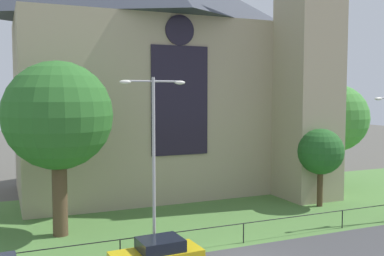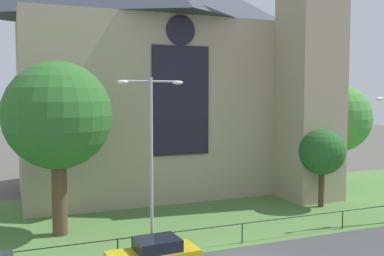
# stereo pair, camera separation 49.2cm
# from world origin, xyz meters

# --- Properties ---
(ground) EXTENTS (160.00, 160.00, 0.00)m
(ground) POSITION_xyz_m (0.00, 10.00, 0.00)
(ground) COLOR #56544C
(grass_verge) EXTENTS (120.00, 20.00, 0.01)m
(grass_verge) POSITION_xyz_m (0.00, 8.00, 0.00)
(grass_verge) COLOR #517F3D
(grass_verge) RESTS_ON ground
(church_building) EXTENTS (23.20, 16.20, 26.00)m
(church_building) POSITION_xyz_m (1.99, 17.39, 10.27)
(church_building) COLOR tan
(church_building) RESTS_ON ground
(iron_railing) EXTENTS (27.73, 0.07, 1.13)m
(iron_railing) POSITION_xyz_m (1.22, 2.50, 0.96)
(iron_railing) COLOR black
(iron_railing) RESTS_ON ground
(tree_right_far) EXTENTS (5.98, 5.98, 9.05)m
(tree_right_far) POSITION_xyz_m (16.40, 12.93, 6.04)
(tree_right_far) COLOR #423021
(tree_right_far) RESTS_ON ground
(tree_left_near) EXTENTS (6.21, 6.21, 10.09)m
(tree_left_near) POSITION_xyz_m (-7.88, 7.87, 6.92)
(tree_left_near) COLOR brown
(tree_left_near) RESTS_ON ground
(tree_right_near) EXTENTS (3.33, 3.33, 5.70)m
(tree_right_near) POSITION_xyz_m (10.40, 7.39, 4.00)
(tree_right_near) COLOR #4C3823
(tree_right_near) RESTS_ON ground
(streetlamp_near) EXTENTS (3.37, 0.26, 9.02)m
(streetlamp_near) POSITION_xyz_m (-3.98, 2.40, 5.67)
(streetlamp_near) COLOR #B2B2B7
(streetlamp_near) RESTS_ON ground
(parked_car_yellow) EXTENTS (4.28, 2.19, 1.51)m
(parked_car_yellow) POSITION_xyz_m (-4.40, 0.69, 0.74)
(parked_car_yellow) COLOR gold
(parked_car_yellow) RESTS_ON ground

